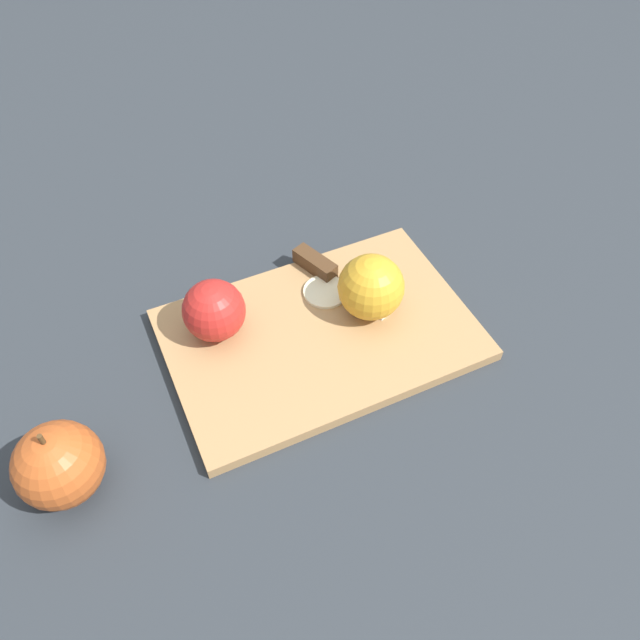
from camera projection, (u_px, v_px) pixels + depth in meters
The scene contains 7 objects.
ground_plane at pixel (320, 338), 0.77m from camera, with size 4.00×4.00×0.00m, color #282D33.
cutting_board at pixel (320, 335), 0.76m from camera, with size 0.38×0.27×0.02m.
apple_half_left at pixel (214, 310), 0.73m from camera, with size 0.07×0.07×0.07m.
apple_half_right at pixel (370, 286), 0.75m from camera, with size 0.08×0.08×0.08m.
knife at pixel (320, 268), 0.81m from camera, with size 0.06×0.15×0.02m.
apple_slice at pixel (325, 292), 0.79m from camera, with size 0.06×0.06×0.00m.
apple_whole at pixel (59, 465), 0.61m from camera, with size 0.09×0.09×0.10m.
Camera 1 is at (-0.23, -0.42, 0.60)m, focal length 35.00 mm.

